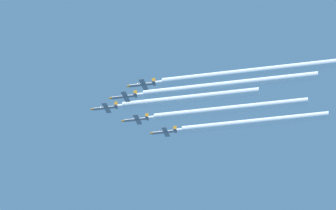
{
  "coord_description": "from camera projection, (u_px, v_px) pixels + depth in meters",
  "views": [
    {
      "loc": [
        -381.93,
        -102.7,
        1.41
      ],
      "look_at": [
        0.03,
        -20.28,
        223.66
      ],
      "focal_mm": 115.81,
      "sensor_mm": 36.0,
      "label": 1
    }
  ],
  "objects": [
    {
      "name": "smoke_trail_left_wingman",
      "position": [
        226.0,
        86.0,
        435.98
      ],
      "size": [
        3.4,
        74.02,
        3.4
      ],
      "color": "white"
    },
    {
      "name": "smoke_trail_right_wingman",
      "position": [
        227.0,
        110.0,
        454.1
      ],
      "size": [
        3.4,
        67.89,
        3.4
      ],
      "color": "white"
    },
    {
      "name": "jet_lead",
      "position": [
        105.0,
        108.0,
        455.7
      ],
      "size": [
        8.71,
        12.69,
        3.05
      ],
      "color": "slate"
    },
    {
      "name": "smoke_trail_outer_left",
      "position": [
        249.0,
        73.0,
        424.76
      ],
      "size": [
        3.4,
        75.01,
        3.4
      ],
      "color": "white"
    },
    {
      "name": "smoke_trail_lead",
      "position": [
        188.0,
        99.0,
        449.13
      ],
      "size": [
        3.4,
        59.9,
        3.4
      ],
      "color": "white"
    },
    {
      "name": "jet_outer_left",
      "position": [
        142.0,
        85.0,
        432.71
      ],
      "size": [
        8.71,
        12.69,
        3.05
      ],
      "color": "slate"
    },
    {
      "name": "jet_outer_right",
      "position": [
        164.0,
        132.0,
        467.54
      ],
      "size": [
        8.71,
        12.69,
        3.05
      ],
      "color": "slate"
    },
    {
      "name": "smoke_trail_outer_right",
      "position": [
        252.0,
        123.0,
        460.47
      ],
      "size": [
        3.4,
        65.32,
        3.4
      ],
      "color": "white"
    },
    {
      "name": "jet_left_wingman",
      "position": [
        123.0,
        97.0,
        443.84
      ],
      "size": [
        8.71,
        12.69,
        3.05
      ],
      "color": "slate"
    },
    {
      "name": "jet_right_wingman",
      "position": [
        136.0,
        119.0,
        461.4
      ],
      "size": [
        8.71,
        12.69,
        3.05
      ],
      "color": "slate"
    }
  ]
}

